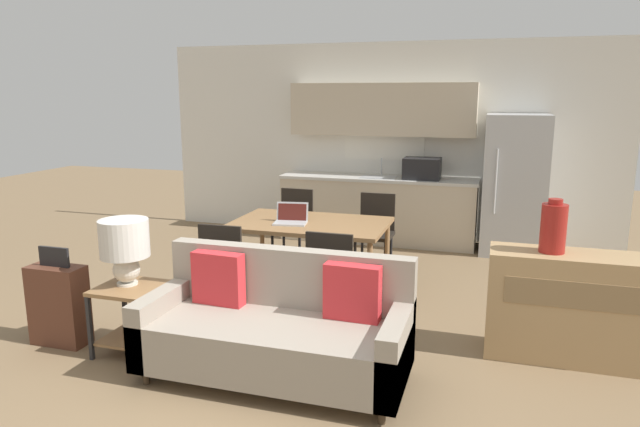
# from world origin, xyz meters

# --- Properties ---
(ground_plane) EXTENTS (20.00, 20.00, 0.00)m
(ground_plane) POSITION_xyz_m (0.00, 0.00, 0.00)
(ground_plane) COLOR #7F6647
(wall_back) EXTENTS (6.40, 0.07, 2.70)m
(wall_back) POSITION_xyz_m (0.00, 4.63, 1.35)
(wall_back) COLOR silver
(wall_back) RESTS_ON ground_plane
(kitchen_counter) EXTENTS (2.67, 0.65, 2.15)m
(kitchen_counter) POSITION_xyz_m (0.01, 4.33, 0.84)
(kitchen_counter) COLOR beige
(kitchen_counter) RESTS_ON ground_plane
(refrigerator) EXTENTS (0.76, 0.77, 1.76)m
(refrigerator) POSITION_xyz_m (1.76, 4.21, 0.88)
(refrigerator) COLOR #B7BABC
(refrigerator) RESTS_ON ground_plane
(dining_table) EXTENTS (1.55, 0.99, 0.74)m
(dining_table) POSITION_xyz_m (-0.24, 2.03, 0.68)
(dining_table) COLOR olive
(dining_table) RESTS_ON ground_plane
(couch) EXTENTS (1.89, 0.80, 0.89)m
(couch) POSITION_xyz_m (0.09, 0.27, 0.35)
(couch) COLOR #3D2D1E
(couch) RESTS_ON ground_plane
(side_table) EXTENTS (0.47, 0.47, 0.54)m
(side_table) POSITION_xyz_m (-1.15, 0.28, 0.37)
(side_table) COLOR olive
(side_table) RESTS_ON ground_plane
(table_lamp) EXTENTS (0.38, 0.38, 0.52)m
(table_lamp) POSITION_xyz_m (-1.19, 0.31, 0.87)
(table_lamp) COLOR silver
(table_lamp) RESTS_ON side_table
(credenza) EXTENTS (1.17, 0.44, 0.84)m
(credenza) POSITION_xyz_m (2.10, 1.17, 0.42)
(credenza) COLOR tan
(credenza) RESTS_ON ground_plane
(vase) EXTENTS (0.19, 0.19, 0.41)m
(vase) POSITION_xyz_m (1.96, 1.17, 1.03)
(vase) COLOR maroon
(vase) RESTS_ON credenza
(dining_chair_near_right) EXTENTS (0.42, 0.42, 0.90)m
(dining_chair_near_right) POSITION_xyz_m (0.25, 1.14, 0.51)
(dining_chair_near_right) COLOR black
(dining_chair_near_right) RESTS_ON ground_plane
(dining_chair_near_left) EXTENTS (0.43, 0.43, 0.90)m
(dining_chair_near_left) POSITION_xyz_m (-0.74, 1.13, 0.51)
(dining_chair_near_left) COLOR black
(dining_chair_near_left) RESTS_ON ground_plane
(dining_chair_far_left) EXTENTS (0.44, 0.44, 0.90)m
(dining_chair_far_left) POSITION_xyz_m (-0.74, 2.90, 0.51)
(dining_chair_far_left) COLOR black
(dining_chair_far_left) RESTS_ON ground_plane
(dining_chair_far_right) EXTENTS (0.42, 0.42, 0.90)m
(dining_chair_far_right) POSITION_xyz_m (0.25, 2.88, 0.51)
(dining_chair_far_right) COLOR black
(dining_chair_far_right) RESTS_ON ground_plane
(laptop) EXTENTS (0.36, 0.30, 0.20)m
(laptop) POSITION_xyz_m (-0.41, 1.93, 0.79)
(laptop) COLOR #B7BABC
(laptop) RESTS_ON dining_table
(suitcase) EXTENTS (0.46, 0.22, 0.82)m
(suitcase) POSITION_xyz_m (-1.81, 0.24, 0.33)
(suitcase) COLOR brown
(suitcase) RESTS_ON ground_plane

